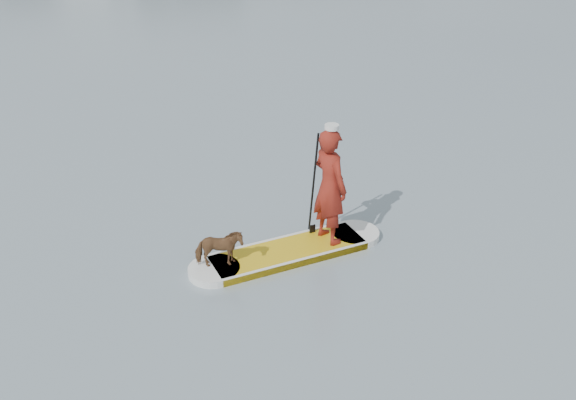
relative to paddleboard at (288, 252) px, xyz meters
name	(u,v)px	position (x,y,z in m)	size (l,w,h in m)	color
ground	(268,183)	(0.88, 2.49, -0.06)	(140.00, 140.00, 0.00)	slate
paddleboard	(288,252)	(0.00, 0.00, 0.00)	(3.30, 0.92, 0.12)	gold
paddler	(330,186)	(0.73, -0.04, 1.02)	(0.70, 0.46, 1.92)	maroon
white_cap	(332,127)	(0.73, -0.04, 2.02)	(0.22, 0.22, 0.07)	silver
dog	(219,249)	(-1.15, 0.06, 0.37)	(0.33, 0.72, 0.61)	#55341D
paddle	(313,196)	(0.60, 0.25, 0.74)	(0.10, 0.30, 2.00)	black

